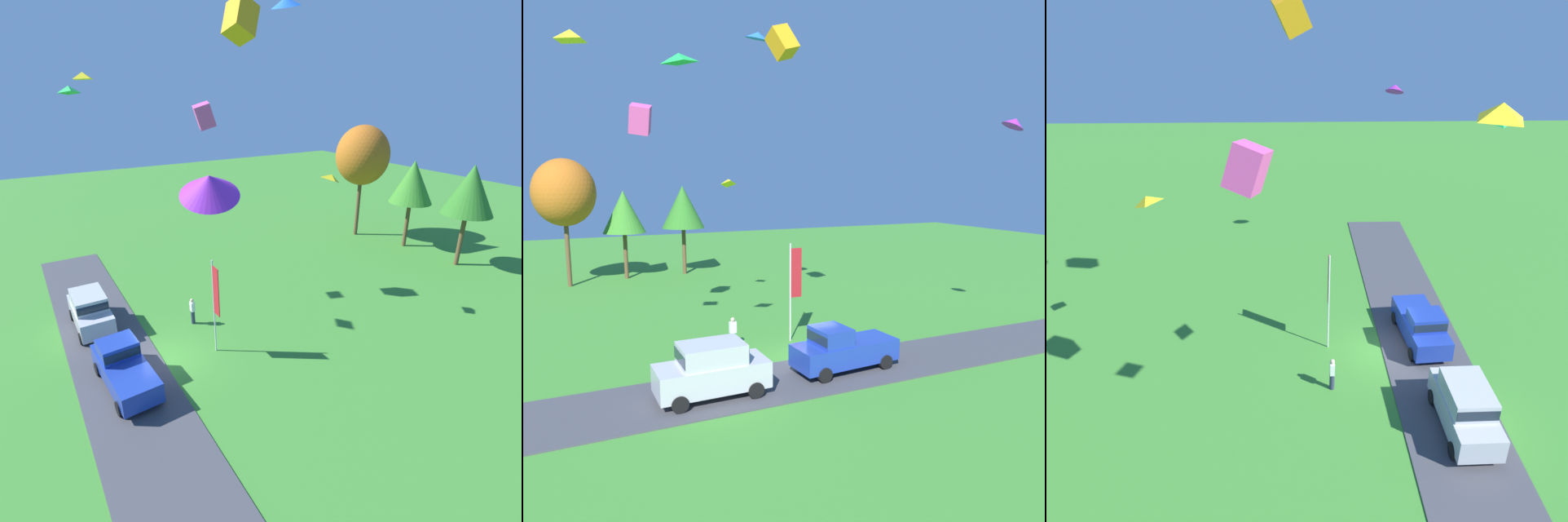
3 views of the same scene
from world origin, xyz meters
TOP-DOWN VIEW (x-y plane):
  - ground_plane at (0.00, 0.00)m, footprint 120.00×120.00m
  - pavement_strip at (0.00, -2.15)m, footprint 36.00×4.40m
  - car_suv_near_entrance at (-5.51, -2.50)m, footprint 4.63×2.10m
  - car_pickup_far_end at (0.83, -2.13)m, footprint 5.13×2.35m
  - person_on_lawn at (-2.78, 2.94)m, footprint 0.36×0.24m
  - tree_right_of_center at (-10.15, 23.53)m, footprint 4.98×4.98m
  - tree_lone_near at (-5.37, 25.09)m, footprint 3.72×3.72m
  - tree_far_right at (-0.05, 25.28)m, footprint 3.91×3.91m
  - flag_banner at (0.79, 2.91)m, footprint 0.71×0.08m
  - kite_box_over_trees at (-6.59, 6.06)m, footprint 1.31×1.63m
  - kite_diamond_low_drifter at (-6.25, -1.53)m, footprint 1.16×0.86m
  - kite_diamond_trailing_tail at (-0.20, 11.19)m, footprint 0.88×1.19m
  - kite_box_topmost at (0.85, 4.65)m, footprint 1.58×1.74m
  - kite_delta_high_left at (11.24, -1.79)m, footprint 1.59×1.55m
  - kite_delta_mid_center at (0.44, 7.23)m, footprint 1.92×1.94m
  - kite_diamond_near_flag at (-9.99, -0.13)m, footprint 1.34×1.36m

SIDE VIEW (x-z plane):
  - ground_plane at x=0.00m, z-range 0.00..0.00m
  - pavement_strip at x=0.00m, z-range 0.00..0.06m
  - person_on_lawn at x=-2.78m, z-range 0.02..1.73m
  - car_pickup_far_end at x=0.83m, z-range 0.04..2.18m
  - car_suv_near_entrance at x=-5.51m, z-range 0.16..2.44m
  - flag_banner at x=0.79m, z-range 0.73..6.18m
  - tree_lone_near at x=-5.37m, z-range 2.02..9.87m
  - tree_far_right at x=-0.05m, z-range 2.13..10.38m
  - tree_right_of_center at x=-10.15m, z-range 2.49..13.02m
  - kite_diamond_trailing_tail at x=-0.20m, z-range 8.36..9.02m
  - kite_delta_high_left at x=11.24m, z-range 11.37..12.24m
  - kite_box_over_trees at x=-6.59m, z-range 11.07..12.82m
  - kite_diamond_low_drifter at x=-6.25m, z-range 13.21..13.71m
  - kite_diamond_near_flag at x=-9.99m, z-range 13.99..14.44m
  - kite_box_topmost at x=0.85m, z-range 15.14..17.15m
  - kite_delta_mid_center at x=0.44m, z-range 16.73..17.42m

